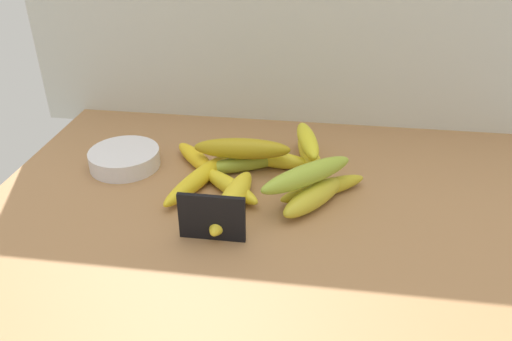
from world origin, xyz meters
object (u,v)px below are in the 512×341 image
banana_0 (313,197)px  fruit_bowl (125,158)px  banana_5 (197,159)px  banana_12 (242,149)px  chalkboard_sign (212,219)px  banana_8 (310,178)px  banana_3 (323,188)px  banana_13 (245,150)px  banana_1 (273,159)px  banana_6 (310,158)px  banana_10 (308,140)px  banana_7 (230,186)px  banana_4 (232,201)px  banana_9 (197,179)px  banana_2 (247,163)px  banana_11 (307,175)px

banana_0 → fruit_bowl: bearing=166.2°
banana_5 → banana_12: bearing=-7.9°
chalkboard_sign → banana_8: (15.14, 18.93, -2.14)cm
banana_3 → banana_13: bearing=156.0°
chalkboard_sign → fruit_bowl: bearing=137.5°
banana_1 → banana_6: bearing=11.1°
fruit_bowl → banana_10: bearing=9.5°
banana_7 → banana_4: bearing=-75.1°
banana_0 → banana_10: bearing=97.4°
fruit_bowl → banana_0: banana_0 is taller
banana_3 → banana_12: size_ratio=0.95×
banana_1 → banana_5: 15.76cm
banana_4 → banana_6: (13.00, 18.62, -0.32)cm
fruit_bowl → banana_8: bearing=-3.4°
banana_10 → banana_9: bearing=-149.1°
chalkboard_sign → banana_10: chalkboard_sign is taller
banana_6 → banana_8: (0.35, -7.78, -0.12)cm
banana_2 → banana_8: 13.74cm
banana_1 → banana_11: banana_11 is taller
banana_0 → banana_5: (-24.46, 11.81, -0.47)cm
banana_3 → banana_5: bearing=163.1°
banana_0 → banana_2: size_ratio=0.82×
banana_4 → banana_7: bearing=104.9°
chalkboard_sign → banana_6: 30.60cm
banana_5 → banana_11: (23.03, -10.98, 4.51)cm
banana_1 → banana_9: bearing=-143.6°
chalkboard_sign → banana_11: size_ratio=0.55×
banana_4 → banana_6: bearing=55.1°
banana_5 → banana_9: banana_9 is taller
banana_6 → banana_7: banana_6 is taller
banana_1 → banana_8: same height
banana_5 → banana_10: 23.09cm
chalkboard_sign → banana_2: chalkboard_sign is taller
banana_3 → banana_12: bearing=158.1°
fruit_bowl → banana_0: bearing=-13.8°
banana_7 → banana_9: (-6.51, 1.28, 0.12)cm
banana_2 → banana_4: size_ratio=0.96×
banana_4 → banana_11: bearing=18.9°
banana_9 → banana_13: size_ratio=1.20×
banana_3 → banana_4: bearing=-155.0°
fruit_bowl → banana_5: size_ratio=0.93×
banana_9 → banana_13: bearing=41.9°
fruit_bowl → banana_3: 41.22cm
banana_7 → banana_10: 19.62cm
banana_5 → banana_8: (23.58, -4.51, 0.08)cm
banana_3 → banana_5: size_ratio=1.18×
banana_5 → banana_11: banana_11 is taller
fruit_bowl → banana_2: size_ratio=0.74×
banana_1 → banana_10: size_ratio=1.00×
banana_5 → banana_10: size_ratio=1.00×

